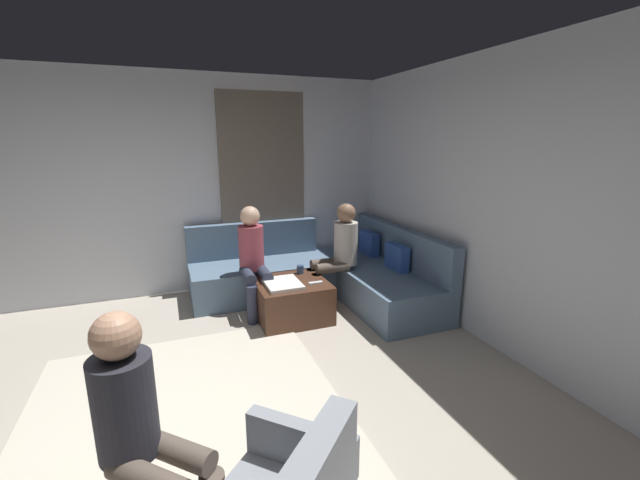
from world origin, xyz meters
The scene contains 13 objects.
ground_plane centered at (0.00, 0.00, -0.05)m, with size 6.00×6.00×0.10m, color #B2A899.
wall_back centered at (0.00, 2.94, 1.35)m, with size 6.00×0.12×2.70m, color silver.
wall_left centered at (-2.94, 0.00, 1.35)m, with size 0.12×6.00×2.70m, color silver.
curtain_panel centered at (-2.84, 1.30, 1.25)m, with size 0.06×1.10×2.50m, color #726659.
area_rug centered at (-0.20, 0.10, 0.01)m, with size 2.60×2.20×0.01m, color beige.
sectional_couch centered at (-2.08, 1.88, 0.28)m, with size 2.10×2.55×0.87m.
ottoman centered at (-1.62, 1.29, 0.21)m, with size 0.76×0.76×0.42m, color #4C2D1E.
folded_blanket centered at (-1.52, 1.17, 0.44)m, with size 0.44×0.36×0.04m, color white.
coffee_mug centered at (-1.84, 1.47, 0.47)m, with size 0.08×0.08×0.10m, color #334C72.
game_remote centered at (-1.44, 1.51, 0.43)m, with size 0.05×0.15×0.02m, color white.
person_on_couch_back centered at (-1.83, 1.93, 0.66)m, with size 0.30×0.60×1.20m.
person_on_couch_side centered at (-1.93, 0.95, 0.66)m, with size 0.60×0.30×1.20m.
person_on_armchair centered at (0.58, -0.10, 0.64)m, with size 0.54×0.55×1.18m.
Camera 1 is at (2.37, 0.09, 1.92)m, focal length 22.77 mm.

